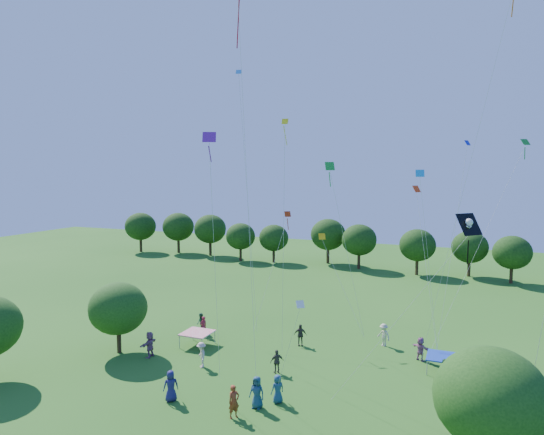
{
  "coord_description": "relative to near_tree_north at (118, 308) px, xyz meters",
  "views": [
    {
      "loc": [
        10.53,
        -11.59,
        13.65
      ],
      "look_at": [
        0.0,
        14.0,
        11.0
      ],
      "focal_mm": 32.0,
      "sensor_mm": 36.0,
      "label": 1
    }
  ],
  "objects": [
    {
      "name": "small_kite_0",
      "position": [
        9.89,
        8.56,
        5.11
      ],
      "size": [
        1.38,
        4.86,
        9.02
      ],
      "color": "#BB2F0B"
    },
    {
      "name": "small_kite_7",
      "position": [
        21.0,
        7.77,
        7.95
      ],
      "size": [
        1.98,
        1.72,
        12.47
      ],
      "color": "#0E88D3"
    },
    {
      "name": "crowd_person_0",
      "position": [
        14.02,
        -2.85,
        -2.57
      ],
      "size": [
        0.87,
        0.93,
        1.69
      ],
      "primitive_type": "imported",
      "rotation": [
        0.0,
        0.0,
        4.03
      ],
      "color": "navy",
      "rests_on": "ground"
    },
    {
      "name": "pirate_kite",
      "position": [
        24.01,
        -4.07,
        7.59
      ],
      "size": [
        7.21,
        1.28,
        10.37
      ],
      "color": "black"
    },
    {
      "name": "crowd_person_8",
      "position": [
        3.4,
        6.25,
        -2.57
      ],
      "size": [
        0.91,
        0.89,
        1.68
      ],
      "primitive_type": "imported",
      "rotation": [
        0.0,
        0.0,
        5.52
      ],
      "color": "#225034",
      "rests_on": "ground"
    },
    {
      "name": "red_high_kite",
      "position": [
        11.51,
        -2.41,
        17.06
      ],
      "size": [
        2.22,
        2.3,
        23.44
      ],
      "color": "red"
    },
    {
      "name": "near_tree_north",
      "position": [
        0.0,
        0.0,
        0.0
      ],
      "size": [
        4.32,
        4.32,
        5.36
      ],
      "color": "#422B19",
      "rests_on": "ground"
    },
    {
      "name": "crowd_person_1",
      "position": [
        4.03,
        5.59,
        -2.57
      ],
      "size": [
        0.64,
        0.74,
        1.68
      ],
      "primitive_type": "imported",
      "rotation": [
        0.0,
        0.0,
        4.24
      ],
      "color": "maroon",
      "rests_on": "ground"
    },
    {
      "name": "crowd_person_7",
      "position": [
        25.71,
        -2.64,
        -2.49
      ],
      "size": [
        0.71,
        0.81,
        1.84
      ],
      "primitive_type": "imported",
      "rotation": [
        0.0,
        0.0,
        2.06
      ],
      "color": "maroon",
      "rests_on": "ground"
    },
    {
      "name": "crowd_person_12",
      "position": [
        8.07,
        -5.08,
        -2.48
      ],
      "size": [
        1.02,
        0.99,
        1.86
      ],
      "primitive_type": "imported",
      "rotation": [
        0.0,
        0.0,
        3.88
      ],
      "color": "navy",
      "rests_on": "ground"
    },
    {
      "name": "crowd_person_10",
      "position": [
        12.16,
        6.6,
        -2.56
      ],
      "size": [
        1.1,
        0.79,
        1.7
      ],
      "primitive_type": "imported",
      "rotation": [
        0.0,
        0.0,
        0.38
      ],
      "color": "#3C3430",
      "rests_on": "ground"
    },
    {
      "name": "small_kite_10",
      "position": [
        12.86,
        1.2,
        9.36
      ],
      "size": [
        0.65,
        0.78,
        15.72
      ],
      "color": "yellow"
    },
    {
      "name": "small_kite_5",
      "position": [
        11.26,
        -5.59,
        9.87
      ],
      "size": [
        1.12,
        2.51,
        14.42
      ],
      "color": "#771890"
    },
    {
      "name": "small_kite_12",
      "position": [
        7.91,
        5.54,
        11.63
      ],
      "size": [
        2.2,
        1.22,
        20.14
      ],
      "color": "blue"
    },
    {
      "name": "small_kite_6",
      "position": [
        15.91,
        -5.05,
        2.4
      ],
      "size": [
        2.38,
        2.63,
        5.76
      ],
      "color": "white"
    },
    {
      "name": "small_kite_3",
      "position": [
        26.72,
        11.82,
        9.53
      ],
      "size": [
        6.2,
        7.23,
        14.8
      ],
      "color": "#188422"
    },
    {
      "name": "small_kite_11",
      "position": [
        15.3,
        4.91,
        8.58
      ],
      "size": [
        2.52,
        2.71,
        13.0
      ],
      "color": "#1A932B"
    },
    {
      "name": "tent_red_stripe",
      "position": [
        4.72,
        3.48,
        -2.38
      ],
      "size": [
        2.2,
        2.2,
        1.1
      ],
      "color": "red",
      "rests_on": "ground"
    },
    {
      "name": "crowd_person_3",
      "position": [
        7.18,
        -0.05,
        -2.52
      ],
      "size": [
        1.17,
        1.22,
        1.79
      ],
      "primitive_type": "imported",
      "rotation": [
        0.0,
        0.0,
        5.44
      ],
      "color": "beige",
      "rests_on": "ground"
    },
    {
      "name": "small_kite_8",
      "position": [
        25.07,
        2.35,
        15.89
      ],
      "size": [
        4.78,
        1.98,
        22.82
      ],
      "color": "orange"
    },
    {
      "name": "treeline",
      "position": [
        11.91,
        38.62,
        0.68
      ],
      "size": [
        88.01,
        8.77,
        6.77
      ],
      "color": "#422B19",
      "rests_on": "ground"
    },
    {
      "name": "tent_blue",
      "position": [
        22.86,
        5.59,
        -2.38
      ],
      "size": [
        2.2,
        2.2,
        1.1
      ],
      "color": "#1938A3",
      "rests_on": "ground"
    },
    {
      "name": "small_kite_1",
      "position": [
        20.59,
        10.02,
        7.01
      ],
      "size": [
        2.47,
        4.99,
        11.24
      ],
      "color": "#FF3C0D"
    },
    {
      "name": "crowd_person_9",
      "position": [
        18.25,
        8.98,
        -2.52
      ],
      "size": [
        1.26,
        1.06,
        1.78
      ],
      "primitive_type": "imported",
      "rotation": [
        0.0,
        0.0,
        5.73
      ],
      "color": "beige",
      "rests_on": "ground"
    },
    {
      "name": "crowd_person_4",
      "position": [
        12.42,
        1.05,
        -2.6
      ],
      "size": [
        0.99,
        0.96,
        1.62
      ],
      "primitive_type": "imported",
      "rotation": [
        0.0,
        0.0,
        3.88
      ],
      "color": "#423E35",
      "rests_on": "ground"
    },
    {
      "name": "small_kite_9",
      "position": [
        13.59,
        9.32,
        3.74
      ],
      "size": [
        4.56,
        3.36,
        7.23
      ],
      "color": "#FFB80D"
    },
    {
      "name": "crowd_person_6",
      "position": [
        13.15,
        -3.89,
        -2.48
      ],
      "size": [
        0.93,
        0.51,
        1.87
      ],
      "primitive_type": "imported",
      "rotation": [
        0.0,
        0.0,
        -0.02
      ],
      "color": "navy",
      "rests_on": "ground"
    },
    {
      "name": "crowd_person_5",
      "position": [
        21.2,
        7.06,
        -2.55
      ],
      "size": [
        1.68,
        1.31,
        1.72
      ],
      "primitive_type": "imported",
      "rotation": [
        0.0,
        0.0,
        2.61
      ],
      "color": "#A66190",
      "rests_on": "ground"
    },
    {
      "name": "crowd_person_2",
      "position": [
        23.07,
        3.05,
        -2.48
      ],
      "size": [
        0.69,
        1.01,
        1.86
      ],
      "primitive_type": "imported",
      "rotation": [
        0.0,
        0.0,
        1.8
      ],
      "color": "#22502F",
      "rests_on": "ground"
    },
    {
      "name": "near_tree_east",
      "position": [
        25.28,
        -6.33,
        0.5
      ],
      "size": [
        4.85,
        4.85,
        6.1
      ],
      "color": "#422B19",
      "rests_on": "ground"
    },
    {
      "name": "small_kite_4",
      "position": [
        23.41,
        9.24,
        8.35
      ],
      "size": [
        1.67,
        4.46,
        14.62
      ],
      "color": "#141FCD"
    },
    {
      "name": "crowd_person_11",
      "position": [
        2.69,
        0.15,
        -2.46
      ],
      "size": [
        0.64,
        1.78,
        1.9
      ],
      "primitive_type": "imported",
      "rotation": [
        0.0,
        0.0,
        4.71
      ],
      "color": "#985881",
      "rests_on": "ground"
    },
    {
      "name": "crowd_person_13",
      "position": [
        12.43,
        -5.41,
        -2.48
      ],
      "size": [
        0.75,
        0.83,
        1.86
      ],
      "primitive_type": "imported",
      "rotation": [
        0.0,
        0.0,
        0.99
      ],
      "color": "maroon",
      "rests_on": "ground"
    }
  ]
}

